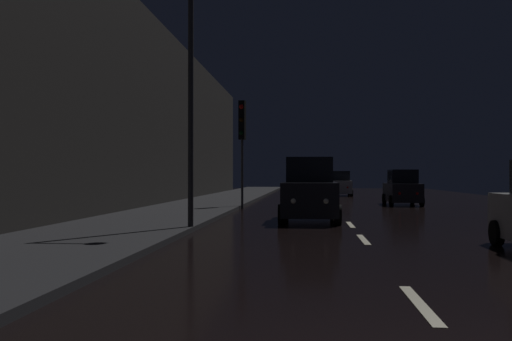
% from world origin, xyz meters
% --- Properties ---
extents(ground, '(26.17, 84.00, 0.02)m').
position_xyz_m(ground, '(0.00, 24.50, -0.01)').
color(ground, black).
extents(sidewalk_left, '(4.40, 84.00, 0.15)m').
position_xyz_m(sidewalk_left, '(-6.88, 24.50, 0.07)').
color(sidewalk_left, '#28282B').
rests_on(sidewalk_left, ground).
extents(building_facade_left, '(0.80, 63.00, 9.69)m').
position_xyz_m(building_facade_left, '(-9.48, 21.00, 4.84)').
color(building_facade_left, '#2D2B28').
rests_on(building_facade_left, ground).
extents(lane_centerline, '(0.16, 13.48, 0.01)m').
position_xyz_m(lane_centerline, '(0.00, 9.11, 0.01)').
color(lane_centerline, beige).
rests_on(lane_centerline, ground).
extents(traffic_light_far_left, '(0.35, 0.48, 5.28)m').
position_xyz_m(traffic_light_far_left, '(-4.59, 22.62, 3.87)').
color(traffic_light_far_left, '#38383A').
rests_on(traffic_light_far_left, ground).
extents(streetlamp_overhead, '(1.70, 0.44, 8.21)m').
position_xyz_m(streetlamp_overhead, '(-4.36, 11.61, 5.34)').
color(streetlamp_overhead, '#2D2D30').
rests_on(streetlamp_overhead, ground).
extents(car_approaching_headlights, '(2.08, 4.50, 2.27)m').
position_xyz_m(car_approaching_headlights, '(-1.34, 15.77, 1.04)').
color(car_approaching_headlights, black).
rests_on(car_approaching_headlights, ground).
extents(car_parked_right_far, '(1.78, 3.86, 1.94)m').
position_xyz_m(car_parked_right_far, '(3.78, 26.84, 0.89)').
color(car_parked_right_far, black).
rests_on(car_parked_right_far, ground).
extents(car_distant_taillights, '(1.81, 3.92, 1.97)m').
position_xyz_m(car_distant_taillights, '(1.20, 40.43, 0.90)').
color(car_distant_taillights, '#A5A8AD').
rests_on(car_distant_taillights, ground).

